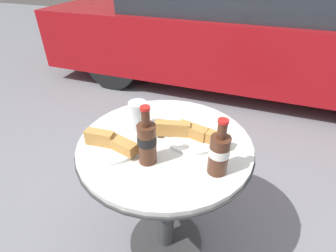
{
  "coord_description": "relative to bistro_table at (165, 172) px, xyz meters",
  "views": [
    {
      "loc": [
        0.3,
        -0.78,
        1.32
      ],
      "look_at": [
        0.0,
        0.03,
        0.74
      ],
      "focal_mm": 28.0,
      "sensor_mm": 36.0,
      "label": 1
    }
  ],
  "objects": [
    {
      "name": "ground_plane",
      "position": [
        0.0,
        0.0,
        -0.52
      ],
      "size": [
        30.0,
        30.0,
        0.0
      ],
      "primitive_type": "plane",
      "color": "slate"
    },
    {
      "name": "lunch_plate_near",
      "position": [
        0.09,
        0.05,
        0.2
      ],
      "size": [
        0.3,
        0.23,
        0.07
      ],
      "color": "white",
      "rests_on": "bistro_table"
    },
    {
      "name": "bistro_table",
      "position": [
        0.0,
        0.0,
        0.0
      ],
      "size": [
        0.71,
        0.71,
        0.69
      ],
      "color": "#333333",
      "rests_on": "ground_plane"
    },
    {
      "name": "cola_bottle_left",
      "position": [
        0.23,
        -0.1,
        0.25
      ],
      "size": [
        0.07,
        0.07,
        0.21
      ],
      "color": "#4C2819",
      "rests_on": "bistro_table"
    },
    {
      "name": "lunch_plate_far",
      "position": [
        -0.17,
        -0.12,
        0.19
      ],
      "size": [
        0.22,
        0.21,
        0.07
      ],
      "color": "white",
      "rests_on": "bistro_table"
    },
    {
      "name": "parked_car",
      "position": [
        0.07,
        2.43,
        0.07
      ],
      "size": [
        4.4,
        1.75,
        1.22
      ],
      "color": "#9E0F14",
      "rests_on": "ground_plane"
    },
    {
      "name": "drinking_glass",
      "position": [
        -0.14,
        0.05,
        0.23
      ],
      "size": [
        0.08,
        0.08,
        0.12
      ],
      "color": "black",
      "rests_on": "bistro_table"
    },
    {
      "name": "cola_bottle_right",
      "position": [
        -0.02,
        -0.13,
        0.26
      ],
      "size": [
        0.07,
        0.07,
        0.22
      ],
      "color": "#4C2819",
      "rests_on": "bistro_table"
    }
  ]
}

